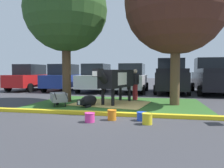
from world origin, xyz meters
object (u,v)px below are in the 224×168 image
Objects in this scene: sedan_red at (30,78)px; sedan_silver at (132,78)px; shade_tree_right at (176,2)px; sedan_blue at (64,78)px; pickup_truck_black at (212,77)px; bucket_yellow at (147,118)px; bucket_orange at (112,115)px; shade_tree_left at (66,10)px; cow_holstein at (116,79)px; bucket_blue at (142,116)px; person_handler at (135,84)px; bucket_pink at (90,117)px; pickup_truck_maroon at (171,77)px; calf_lying at (88,101)px; wheelbarrow at (59,97)px; hatchback_white at (97,78)px.

sedan_silver is at bearing -0.96° from sedan_red.
shade_tree_right reaches higher than sedan_blue.
bucket_yellow is at bearing -112.13° from pickup_truck_black.
bucket_orange is 12.51m from sedan_red.
shade_tree_left is 1.43× the size of sedan_silver.
cow_holstein is 9.59× the size of bucket_yellow.
bucket_orange reaches higher than bucket_blue.
cow_holstein is 9.58× the size of bucket_orange.
sedan_silver is (-1.42, 9.43, 0.82)m from bucket_yellow.
person_handler is 5.36m from bucket_pink.
pickup_truck_maroon is at bearing 5.99° from sedan_silver.
shade_tree_left is at bearing 121.20° from bucket_pink.
person_handler is at bearing 54.99° from calf_lying.
bucket_blue is (3.64, -2.03, -0.25)m from wheelbarrow.
calf_lying reaches higher than bucket_yellow.
cow_holstein is 2.05× the size of wheelbarrow.
bucket_yellow is at bearing -66.92° from cow_holstein.
cow_holstein is at bearing -91.44° from sedan_silver.
hatchback_white is at bearing -179.16° from pickup_truck_black.
bucket_yellow is at bearing -80.94° from person_handler.
pickup_truck_maroon reaches higher than wheelbarrow.
bucket_pink is (-0.85, -5.24, -0.71)m from person_handler.
sedan_blue is 2.65m from hatchback_white.
wheelbarrow is at bearing -51.39° from sedan_red.
wheelbarrow reaches higher than bucket_orange.
person_handler is at bearing 99.06° from bucket_yellow.
shade_tree_left is at bearing 142.38° from calf_lying.
person_handler is 4.29m from sedan_silver.
wheelbarrow is at bearing -109.08° from sedan_silver.
calf_lying is 2.89m from bucket_pink.
person_handler is at bearing -82.04° from sedan_silver.
shade_tree_left is 1.43× the size of sedan_red.
cow_holstein is at bearing -115.09° from pickup_truck_maroon.
bucket_pink is at bearing -91.51° from sedan_silver.
pickup_truck_black is (4.70, 4.34, 0.26)m from person_handler.
pickup_truck_black is at bearing 65.92° from bucket_blue.
pickup_truck_maroon is (1.44, 9.26, 0.98)m from bucket_blue.
hatchback_white is (-2.37, 9.47, 0.84)m from bucket_pink.
sedan_silver is at bearing 88.49° from bucket_pink.
shade_tree_right is 5.67m from calf_lying.
shade_tree_left is at bearing 97.75° from wheelbarrow.
sedan_red is 5.44m from hatchback_white.
bucket_blue is at bearing -41.11° from shade_tree_left.
pickup_truck_black is (2.83, 5.71, -3.34)m from shade_tree_right.
shade_tree_left reaches higher than person_handler.
wheelbarrow is (-2.26, -1.19, -0.76)m from cow_holstein.
bucket_orange is 0.06× the size of pickup_truck_black.
sedan_silver is (2.40, 6.95, 0.60)m from wheelbarrow.
cow_holstein is 6.67m from pickup_truck_maroon.
sedan_blue is 1.00× the size of sedan_silver.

